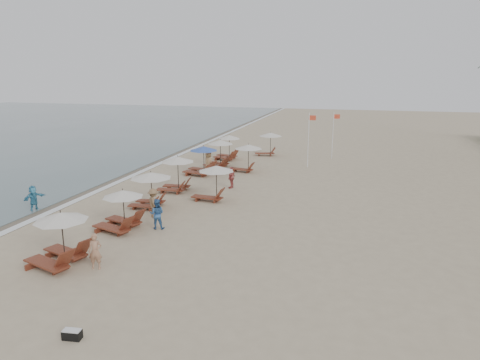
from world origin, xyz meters
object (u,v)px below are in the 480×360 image
(beachgoer_far_a, at_px, (232,178))
(waterline_walker, at_px, (34,198))
(duffel_bag, at_px, (72,334))
(beachgoer_near, at_px, (95,251))
(lounger_station_1, at_px, (119,212))
(beachgoer_far_b, at_px, (208,162))
(lounger_station_0, at_px, (57,241))
(lounger_station_5, at_px, (218,154))
(flag_pole_near, at_px, (309,138))
(inland_station_1, at_px, (246,154))
(lounger_station_3, at_px, (175,174))
(lounger_station_4, at_px, (200,162))
(lounger_station_2, at_px, (149,187))
(inland_station_0, at_px, (212,179))
(inland_station_2, at_px, (268,141))
(lounger_station_6, at_px, (227,148))
(beachgoer_mid_b, at_px, (154,203))
(beachgoer_mid_a, at_px, (157,214))

(beachgoer_far_a, relative_size, waterline_walker, 1.01)
(duffel_bag, bearing_deg, beachgoer_near, 115.21)
(lounger_station_1, relative_size, beachgoer_far_b, 1.43)
(lounger_station_0, bearing_deg, beachgoer_far_b, 89.04)
(lounger_station_0, height_order, duffel_bag, lounger_station_0)
(lounger_station_5, relative_size, flag_pole_near, 0.56)
(inland_station_1, relative_size, beachgoer_near, 1.73)
(lounger_station_3, distance_m, lounger_station_4, 5.20)
(inland_station_1, xyz_separation_m, flag_pole_near, (4.63, 3.12, 1.11))
(lounger_station_5, bearing_deg, beachgoer_near, -86.00)
(duffel_bag, distance_m, flag_pole_near, 26.96)
(beachgoer_near, bearing_deg, lounger_station_5, 76.98)
(lounger_station_1, xyz_separation_m, duffel_bag, (3.58, -8.80, -0.80))
(lounger_station_2, distance_m, beachgoer_far_b, 9.56)
(inland_station_0, height_order, inland_station_2, same)
(lounger_station_4, relative_size, inland_station_1, 1.05)
(lounger_station_6, relative_size, duffel_bag, 4.35)
(duffel_bag, bearing_deg, lounger_station_1, 112.11)
(inland_station_2, bearing_deg, inland_station_1, -92.06)
(inland_station_2, distance_m, waterline_walker, 22.77)
(lounger_station_0, bearing_deg, lounger_station_4, 90.46)
(lounger_station_2, bearing_deg, beachgoer_near, -77.93)
(lounger_station_5, bearing_deg, lounger_station_6, 95.08)
(lounger_station_6, height_order, inland_station_2, lounger_station_6)
(lounger_station_4, distance_m, beachgoer_mid_b, 10.63)
(lounger_station_4, bearing_deg, beachgoer_far_a, -43.42)
(lounger_station_4, bearing_deg, lounger_station_1, -88.24)
(beachgoer_far_b, bearing_deg, beachgoer_near, -161.00)
(beachgoer_mid_a, height_order, beachgoer_far_b, beachgoer_far_b)
(beachgoer_mid_b, height_order, beachgoer_far_a, beachgoer_mid_b)
(lounger_station_1, xyz_separation_m, lounger_station_6, (-0.24, 19.21, 0.08))
(waterline_walker, bearing_deg, beachgoer_far_a, -36.36)
(inland_station_1, bearing_deg, beachgoer_mid_a, -94.14)
(lounger_station_0, xyz_separation_m, duffel_bag, (3.83, -4.41, -0.88))
(inland_station_2, relative_size, waterline_walker, 1.77)
(inland_station_1, height_order, duffel_bag, inland_station_1)
(lounger_station_1, bearing_deg, beachgoer_mid_a, 19.60)
(lounger_station_4, xyz_separation_m, beachgoer_near, (1.87, -17.13, -0.28))
(beachgoer_mid_b, xyz_separation_m, flag_pole_near, (6.62, 15.56, 1.72))
(lounger_station_5, bearing_deg, inland_station_2, 65.18)
(lounger_station_0, bearing_deg, waterline_walker, 136.55)
(lounger_station_0, bearing_deg, beachgoer_near, 1.31)
(lounger_station_3, height_order, waterline_walker, lounger_station_3)
(lounger_station_2, xyz_separation_m, duffel_bag, (3.85, -12.64, -1.09))
(flag_pole_near, bearing_deg, inland_station_2, 134.91)
(beachgoer_mid_b, bearing_deg, beachgoer_mid_a, 167.30)
(waterline_walker, distance_m, flag_pole_near, 21.48)
(lounger_station_6, bearing_deg, beachgoer_far_a, -70.91)
(lounger_station_3, distance_m, waterline_walker, 8.72)
(lounger_station_3, xyz_separation_m, flag_pole_near, (7.67, 10.19, 1.32))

